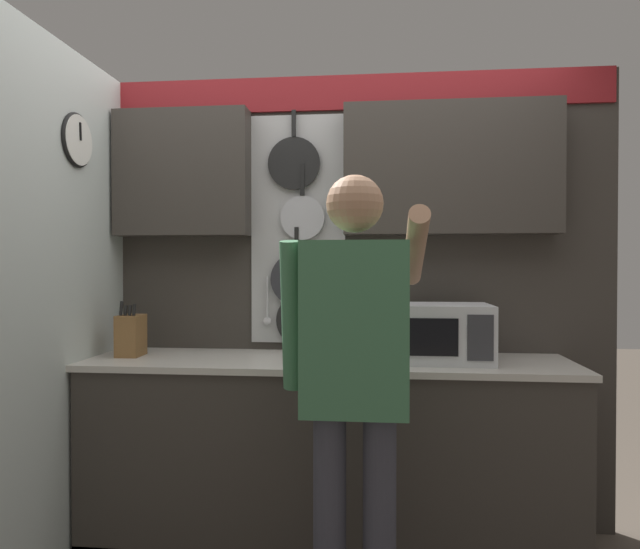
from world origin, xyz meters
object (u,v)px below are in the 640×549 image
(knife_block, at_px, (131,335))
(person, at_px, (355,364))
(microwave, at_px, (435,333))
(utensil_crock, at_px, (358,343))

(knife_block, xyz_separation_m, person, (1.14, -0.65, -0.01))
(microwave, distance_m, knife_block, 1.48)
(knife_block, distance_m, utensil_crock, 1.12)
(person, bearing_deg, knife_block, 150.30)
(microwave, height_order, utensil_crock, utensil_crock)
(knife_block, bearing_deg, utensil_crock, -0.02)
(knife_block, relative_size, utensil_crock, 0.78)
(knife_block, distance_m, person, 1.31)
(microwave, bearing_deg, utensil_crock, 179.92)
(utensil_crock, height_order, person, person)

